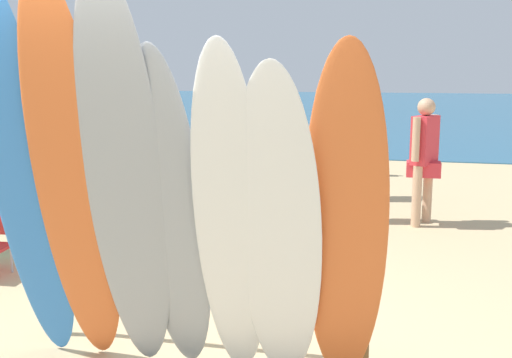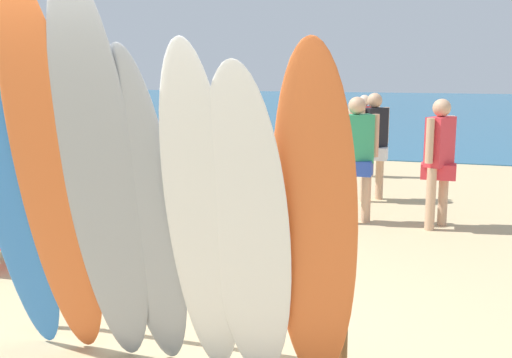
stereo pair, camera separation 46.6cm
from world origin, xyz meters
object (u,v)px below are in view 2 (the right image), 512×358
Objects in this scene: surfboard_grey_2 at (102,183)px; surfboard_blue_0 at (9,176)px; surfboard_white_5 at (248,235)px; beachgoer_near_rack at (439,154)px; surfboard_white_4 at (202,221)px; beachgoer_midbeach at (364,130)px; beachgoer_strolling at (356,151)px; beach_chair_red at (0,226)px; surfboard_orange_1 at (54,181)px; surfboard_rack at (183,282)px; surfboard_grey_3 at (146,216)px; surfboard_orange_6 at (315,227)px; beachgoer_photographing at (242,138)px; beachgoer_by_water at (373,139)px.

surfboard_blue_0 is at bearing 174.66° from surfboard_grey_2.
surfboard_white_5 reaches higher than beachgoer_near_rack.
surfboard_grey_2 reaches higher than surfboard_white_5.
surfboard_white_4 is 8.34m from beachgoer_midbeach.
beach_chair_red is at bearing 10.98° from beachgoer_strolling.
surfboard_blue_0 reaches higher than surfboard_grey_2.
surfboard_orange_1 reaches higher than beachgoer_near_rack.
surfboard_grey_3 reaches higher than surfboard_rack.
surfboard_grey_3 is 1.11m from surfboard_orange_6.
surfboard_grey_3 is (0.26, 0.09, -0.22)m from surfboard_grey_2.
surfboard_grey_3 reaches higher than beachgoer_near_rack.
surfboard_grey_2 is 1.62× the size of beachgoer_near_rack.
surfboard_white_4 reaches higher than surfboard_orange_6.
surfboard_orange_6 is 7.01m from beachgoer_photographing.
beachgoer_strolling is (0.39, -3.66, 0.07)m from beachgoer_midbeach.
beachgoer_photographing is (-0.93, 6.59, -0.45)m from surfboard_orange_1.
surfboard_blue_0 reaches higher than beachgoer_strolling.
beachgoer_near_rack is at bearing 30.30° from beach_chair_red.
surfboard_grey_2 reaches higher than beachgoer_midbeach.
surfboard_grey_2 is 1.02m from surfboard_white_5.
surfboard_grey_3 reaches higher than beach_chair_red.
beachgoer_midbeach is at bearing 82.17° from surfboard_grey_2.
surfboard_orange_6 is (2.10, 0.09, -0.22)m from surfboard_blue_0.
beachgoer_midbeach is at bearing 44.47° from beachgoer_photographing.
surfboard_orange_6 reaches higher than beachgoer_strolling.
beachgoer_midbeach reaches higher than surfboard_rack.
beach_chair_red is (-1.06, -4.82, -0.45)m from beachgoer_photographing.
beachgoer_midbeach is at bearing 93.21° from surfboard_white_5.
surfboard_grey_2 is at bearing -176.49° from beachgoer_near_rack.
surfboard_orange_6 is 1.51× the size of beachgoer_photographing.
surfboard_orange_6 is 4.14m from beach_chair_red.
beachgoer_by_water is (1.73, 6.21, -0.37)m from surfboard_blue_0.
surfboard_rack is 2.92m from beach_chair_red.
surfboard_grey_3 is (0.99, 0.08, -0.23)m from surfboard_blue_0.
surfboard_grey_3 is 1.34× the size of beachgoer_strolling.
beachgoer_near_rack is 2.14× the size of beach_chair_red.
surfboard_orange_6 reaches higher than surfboard_grey_3.
surfboard_white_5 is 1.44× the size of beachgoer_photographing.
surfboard_white_5 is 0.41m from surfboard_orange_6.
beachgoer_by_water is (0.44, -2.15, 0.07)m from beachgoer_midbeach.
surfboard_white_4 is (0.68, 0.03, -0.21)m from surfboard_grey_2.
surfboard_blue_0 reaches higher than beachgoer_midbeach.
surfboard_orange_6 reaches higher than beachgoer_by_water.
beachgoer_near_rack is at bearing 67.94° from surfboard_rack.
surfboard_blue_0 is 6.62m from beachgoer_photographing.
surfboard_grey_2 reaches higher than surfboard_rack.
surfboard_white_4 is 1.53× the size of beachgoer_photographing.
beachgoer_strolling is at bearing 70.25° from surfboard_blue_0.
beachgoer_by_water is (0.05, 1.51, -0.00)m from beachgoer_strolling.
beachgoer_photographing is (-1.55, 6.50, -0.24)m from surfboard_grey_3.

